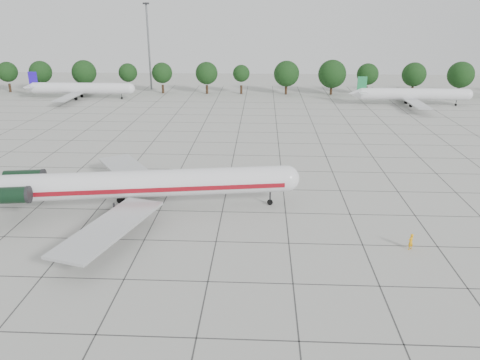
{
  "coord_description": "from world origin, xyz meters",
  "views": [
    {
      "loc": [
        4.86,
        -53.71,
        24.3
      ],
      "look_at": [
        2.15,
        2.22,
        3.5
      ],
      "focal_mm": 35.0,
      "sensor_mm": 36.0,
      "label": 1
    }
  ],
  "objects_px": {
    "main_airliner": "(121,184)",
    "ground_crew": "(411,242)",
    "floodlight_mast": "(148,42)",
    "bg_airliner_d": "(413,94)",
    "bg_airliner_b": "(81,88)"
  },
  "relations": [
    {
      "from": "bg_airliner_b",
      "to": "bg_airliner_d",
      "type": "distance_m",
      "value": 89.84
    },
    {
      "from": "bg_airliner_b",
      "to": "bg_airliner_d",
      "type": "height_order",
      "value": "same"
    },
    {
      "from": "ground_crew",
      "to": "bg_airliner_d",
      "type": "relative_size",
      "value": 0.06
    },
    {
      "from": "bg_airliner_b",
      "to": "floodlight_mast",
      "type": "xyz_separation_m",
      "value": [
        15.88,
        17.06,
        11.37
      ]
    },
    {
      "from": "floodlight_mast",
      "to": "main_airliner",
      "type": "bearing_deg",
      "value": -79.28
    },
    {
      "from": "ground_crew",
      "to": "floodlight_mast",
      "type": "xyz_separation_m",
      "value": [
        -50.82,
        100.71,
        13.37
      ]
    },
    {
      "from": "bg_airliner_d",
      "to": "floodlight_mast",
      "type": "xyz_separation_m",
      "value": [
        -73.81,
        22.14,
        11.37
      ]
    },
    {
      "from": "bg_airliner_b",
      "to": "floodlight_mast",
      "type": "distance_m",
      "value": 25.94
    },
    {
      "from": "main_airliner",
      "to": "bg_airliner_b",
      "type": "distance_m",
      "value": 82.32
    },
    {
      "from": "main_airliner",
      "to": "bg_airliner_b",
      "type": "bearing_deg",
      "value": 105.1
    },
    {
      "from": "ground_crew",
      "to": "bg_airliner_d",
      "type": "xyz_separation_m",
      "value": [
        22.99,
        78.57,
        2.0
      ]
    },
    {
      "from": "bg_airliner_d",
      "to": "floodlight_mast",
      "type": "height_order",
      "value": "floodlight_mast"
    },
    {
      "from": "ground_crew",
      "to": "bg_airliner_b",
      "type": "relative_size",
      "value": 0.06
    },
    {
      "from": "main_airliner",
      "to": "ground_crew",
      "type": "bearing_deg",
      "value": -22.92
    },
    {
      "from": "ground_crew",
      "to": "floodlight_mast",
      "type": "bearing_deg",
      "value": -96.22
    }
  ]
}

